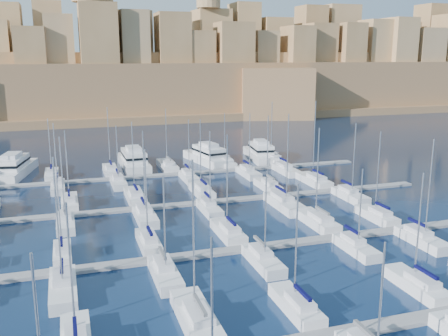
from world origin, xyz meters
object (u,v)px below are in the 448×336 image
object	(u,v)px
sailboat_2	(196,317)
motor_yacht_a	(14,168)
motor_yacht_b	(134,160)
motor_yacht_c	(208,156)
sailboat_4	(417,285)
motor_yacht_d	(261,153)

from	to	relation	value
sailboat_2	motor_yacht_a	bearing A→B (deg)	107.22
motor_yacht_b	motor_yacht_c	xyz separation A→B (m)	(17.49, -0.49, 0.00)
motor_yacht_a	motor_yacht_c	bearing A→B (deg)	-0.66
sailboat_2	sailboat_4	bearing A→B (deg)	-1.43
motor_yacht_d	motor_yacht_a	bearing A→B (deg)	179.23
sailboat_4	motor_yacht_b	bearing A→B (deg)	106.63
motor_yacht_c	motor_yacht_d	distance (m)	13.41
sailboat_2	motor_yacht_d	distance (m)	77.59
sailboat_4	motor_yacht_d	distance (m)	70.75
sailboat_2	sailboat_4	size ratio (longest dim) A/B	1.22
motor_yacht_d	sailboat_4	bearing A→B (deg)	-97.91
sailboat_4	motor_yacht_c	size ratio (longest dim) A/B	0.77
motor_yacht_b	motor_yacht_d	world-z (taller)	same
motor_yacht_b	motor_yacht_c	distance (m)	17.50
motor_yacht_b	motor_yacht_d	distance (m)	30.91
motor_yacht_a	motor_yacht_b	distance (m)	25.44
sailboat_2	motor_yacht_a	world-z (taller)	sailboat_2
sailboat_2	sailboat_4	xyz separation A→B (m)	(24.84, -0.62, -0.03)
motor_yacht_a	motor_yacht_b	size ratio (longest dim) A/B	1.04
motor_yacht_c	motor_yacht_d	world-z (taller)	same
motor_yacht_b	motor_yacht_c	size ratio (longest dim) A/B	1.02
sailboat_4	motor_yacht_d	bearing A→B (deg)	82.09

